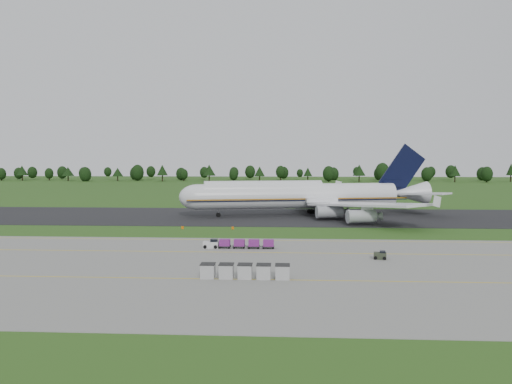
# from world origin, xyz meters

# --- Properties ---
(ground) EXTENTS (600.00, 600.00, 0.00)m
(ground) POSITION_xyz_m (0.00, 0.00, 0.00)
(ground) COLOR #254A16
(ground) RESTS_ON ground
(apron) EXTENTS (300.00, 52.00, 0.06)m
(apron) POSITION_xyz_m (0.00, -34.00, 0.03)
(apron) COLOR slate
(apron) RESTS_ON ground
(taxiway) EXTENTS (300.00, 40.00, 0.08)m
(taxiway) POSITION_xyz_m (0.00, 28.00, 0.04)
(taxiway) COLOR black
(taxiway) RESTS_ON ground
(apron_markings) EXTENTS (300.00, 30.20, 0.01)m
(apron_markings) POSITION_xyz_m (0.00, -26.98, 0.06)
(apron_markings) COLOR gold
(apron_markings) RESTS_ON apron
(tree_line) EXTENTS (525.82, 23.99, 11.73)m
(tree_line) POSITION_xyz_m (-1.86, 218.87, 6.07)
(tree_line) COLOR black
(tree_line) RESTS_ON ground
(aircraft) EXTENTS (68.81, 65.50, 19.26)m
(aircraft) POSITION_xyz_m (13.59, 30.44, 5.50)
(aircraft) COLOR silver
(aircraft) RESTS_ON ground
(baggage_train) EXTENTS (12.19, 1.56, 1.50)m
(baggage_train) POSITION_xyz_m (0.94, -18.34, 0.85)
(baggage_train) COLOR silver
(baggage_train) RESTS_ON apron
(utility_cart) EXTENTS (2.04, 1.44, 1.03)m
(utility_cart) POSITION_xyz_m (23.48, -26.29, 0.56)
(utility_cart) COLOR #2B3223
(utility_cart) RESTS_ON apron
(uld_row) EXTENTS (11.48, 1.88, 1.86)m
(uld_row) POSITION_xyz_m (3.87, -39.47, 1.00)
(uld_row) COLOR #A5A5A5
(uld_row) RESTS_ON apron
(edge_markers) EXTENTS (11.47, 0.30, 0.60)m
(edge_markers) POSITION_xyz_m (-7.69, 4.09, 0.27)
(edge_markers) COLOR #E95D07
(edge_markers) RESTS_ON ground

